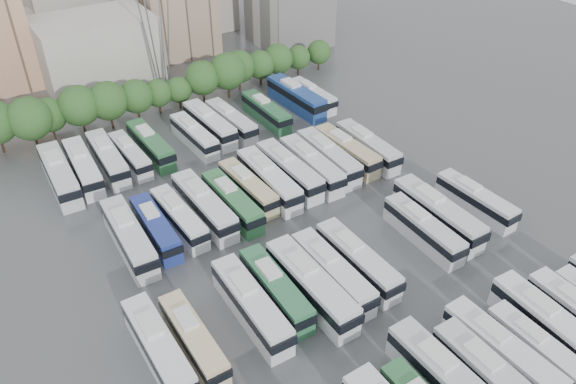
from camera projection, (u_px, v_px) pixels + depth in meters
ground at (313, 248)px, 66.11m from camera, size 220.00×220.00×0.00m
tree_line at (149, 91)px, 90.94m from camera, size 64.60×8.02×8.27m
city_buildings at (69, 23)px, 107.65m from camera, size 102.00×35.00×20.00m
bus_r0_s6 at (448, 381)px, 48.67m from camera, size 2.97×13.07×4.09m
bus_r0_s7 at (493, 381)px, 48.77m from camera, size 2.91×12.77×4.00m
bus_r0_s8 at (502, 352)px, 51.38m from camera, size 2.99×12.37×3.86m
bus_r0_s9 at (540, 351)px, 51.68m from camera, size 2.51×11.12×3.48m
bus_r0_s10 at (550, 325)px, 53.86m from camera, size 3.38×12.94×4.02m
bus_r1_s0 at (159, 348)px, 51.78m from camera, size 2.76×12.27×3.84m
bus_r1_s1 at (193, 339)px, 52.84m from camera, size 2.44×11.19×3.51m
bus_r1_s3 at (251, 305)px, 56.01m from camera, size 3.07×12.87×4.02m
bus_r1_s4 at (276, 289)px, 58.03m from camera, size 2.99×11.92×3.71m
bus_r1_s5 at (311, 285)px, 58.08m from camera, size 2.97×13.57×4.26m
bus_r1_s6 at (332, 273)px, 59.90m from camera, size 2.85×12.51×3.92m
bus_r1_s7 at (357, 260)px, 61.51m from camera, size 2.70×12.35×3.88m
bus_r1_s10 at (423, 229)px, 66.04m from camera, size 2.97×11.94×3.72m
bus_r1_s11 at (438, 213)px, 68.13m from camera, size 3.17×13.52×4.23m
bus_r1_s13 at (476, 200)px, 70.92m from camera, size 2.83×11.58×3.61m
bus_r2_s1 at (129, 237)px, 64.56m from camera, size 3.31×13.24×4.13m
bus_r2_s2 at (155, 228)px, 66.38m from camera, size 2.79×11.50×3.59m
bus_r2_s3 at (179, 218)px, 67.95m from camera, size 2.95×11.56×3.60m
bus_r2_s4 at (204, 206)px, 69.50m from camera, size 3.14×13.14×4.10m
bus_r2_s5 at (232, 202)px, 70.45m from camera, size 2.77×12.11×3.79m
bus_r2_s6 at (248, 187)px, 73.18m from camera, size 2.91×11.61×3.62m
bus_r2_s7 at (269, 180)px, 74.20m from camera, size 3.19×13.20×4.12m
bus_r2_s8 at (289, 170)px, 76.05m from camera, size 2.89×13.08×4.10m
bus_r2_s9 at (311, 165)px, 77.17m from camera, size 3.18×12.98×4.05m
bus_r2_s10 at (328, 157)px, 78.92m from camera, size 3.25×12.94×4.03m
bus_r2_s11 at (346, 151)px, 80.48m from camera, size 3.06×12.48×3.89m
bus_r2_s12 at (367, 146)px, 81.44m from camera, size 2.98×12.48×3.90m
bus_r3_s0 at (59, 175)px, 75.10m from camera, size 3.34×13.47×4.20m
bus_r3_s1 at (83, 167)px, 76.87m from camera, size 3.37×12.73×3.96m
bus_r3_s2 at (108, 158)px, 78.75m from camera, size 3.12×12.68×3.95m
bus_r3_s3 at (130, 155)px, 79.94m from camera, size 2.75×11.08×3.46m
bus_r3_s4 at (151, 145)px, 81.91m from camera, size 3.04×12.27×3.83m
bus_r3_s6 at (194, 136)px, 84.31m from camera, size 2.98×11.64×3.62m
bus_r3_s7 at (210, 124)px, 86.80m from camera, size 3.32×12.93×4.02m
bus_r3_s8 at (231, 121)px, 87.89m from camera, size 3.25×12.20×3.79m
bus_r3_s10 at (266, 111)px, 90.66m from camera, size 2.66×11.81×3.70m
bus_r3_s12 at (296, 97)px, 94.36m from camera, size 3.50×13.69×4.26m
bus_r3_s13 at (312, 96)px, 95.71m from camera, size 2.62×11.11×3.47m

